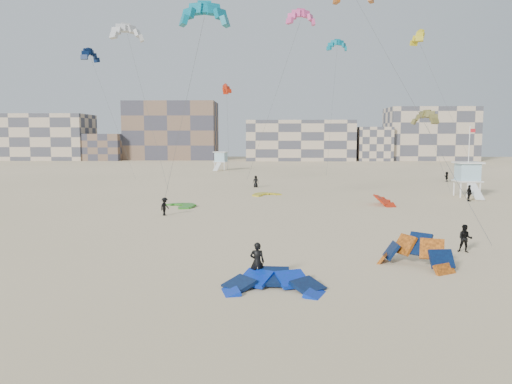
{
  "coord_description": "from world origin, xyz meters",
  "views": [
    {
      "loc": [
        1.23,
        -23.32,
        6.84
      ],
      "look_at": [
        0.36,
        6.0,
        3.64
      ],
      "focal_mm": 35.0,
      "sensor_mm": 36.0,
      "label": 1
    }
  ],
  "objects_px": {
    "kite_ground_blue": "(273,291)",
    "kitesurfer_main": "(257,262)",
    "lifeguard_tower_near": "(467,180)",
    "kite_ground_orange": "(414,267)"
  },
  "relations": [
    {
      "from": "kitesurfer_main",
      "to": "lifeguard_tower_near",
      "type": "xyz_separation_m",
      "value": [
        23.48,
        35.12,
        1.06
      ]
    },
    {
      "from": "kite_ground_orange",
      "to": "kitesurfer_main",
      "type": "xyz_separation_m",
      "value": [
        -8.29,
        -2.92,
        0.95
      ]
    },
    {
      "from": "kite_ground_blue",
      "to": "kitesurfer_main",
      "type": "xyz_separation_m",
      "value": [
        -0.75,
        1.49,
        0.95
      ]
    },
    {
      "from": "kite_ground_blue",
      "to": "kite_ground_orange",
      "type": "bearing_deg",
      "value": 33.8
    },
    {
      "from": "kite_ground_orange",
      "to": "kitesurfer_main",
      "type": "relative_size",
      "value": 2.21
    },
    {
      "from": "lifeguard_tower_near",
      "to": "kite_ground_orange",
      "type": "bearing_deg",
      "value": -114.56
    },
    {
      "from": "kite_ground_blue",
      "to": "lifeguard_tower_near",
      "type": "xyz_separation_m",
      "value": [
        22.72,
        36.61,
        2.01
      ]
    },
    {
      "from": "kitesurfer_main",
      "to": "lifeguard_tower_near",
      "type": "relative_size",
      "value": 0.34
    },
    {
      "from": "kite_ground_blue",
      "to": "kitesurfer_main",
      "type": "relative_size",
      "value": 2.46
    },
    {
      "from": "kite_ground_blue",
      "to": "lifeguard_tower_near",
      "type": "height_order",
      "value": "lifeguard_tower_near"
    }
  ]
}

